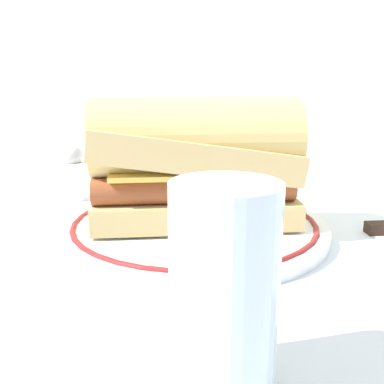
{
  "coord_description": "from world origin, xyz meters",
  "views": [
    {
      "loc": [
        0.15,
        -0.41,
        0.16
      ],
      "look_at": [
        -0.0,
        0.02,
        0.04
      ],
      "focal_mm": 42.48,
      "sensor_mm": 36.0,
      "label": 1
    }
  ],
  "objects_px": {
    "sausage_sandwich": "(192,160)",
    "salt_shaker": "(73,173)",
    "plate": "(192,226)",
    "drinking_glass": "(224,304)"
  },
  "relations": [
    {
      "from": "sausage_sandwich",
      "to": "salt_shaker",
      "type": "relative_size",
      "value": 3.09
    },
    {
      "from": "plate",
      "to": "sausage_sandwich",
      "type": "relative_size",
      "value": 1.21
    },
    {
      "from": "salt_shaker",
      "to": "drinking_glass",
      "type": "bearing_deg",
      "value": -45.59
    },
    {
      "from": "plate",
      "to": "drinking_glass",
      "type": "relative_size",
      "value": 2.46
    },
    {
      "from": "plate",
      "to": "salt_shaker",
      "type": "xyz_separation_m",
      "value": [
        -0.19,
        0.07,
        0.03
      ]
    },
    {
      "from": "drinking_glass",
      "to": "salt_shaker",
      "type": "distance_m",
      "value": 0.42
    },
    {
      "from": "plate",
      "to": "salt_shaker",
      "type": "height_order",
      "value": "salt_shaker"
    },
    {
      "from": "drinking_glass",
      "to": "sausage_sandwich",
      "type": "bearing_deg",
      "value": 113.37
    },
    {
      "from": "drinking_glass",
      "to": "salt_shaker",
      "type": "height_order",
      "value": "drinking_glass"
    },
    {
      "from": "plate",
      "to": "drinking_glass",
      "type": "xyz_separation_m",
      "value": [
        0.1,
        -0.22,
        0.04
      ]
    }
  ]
}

